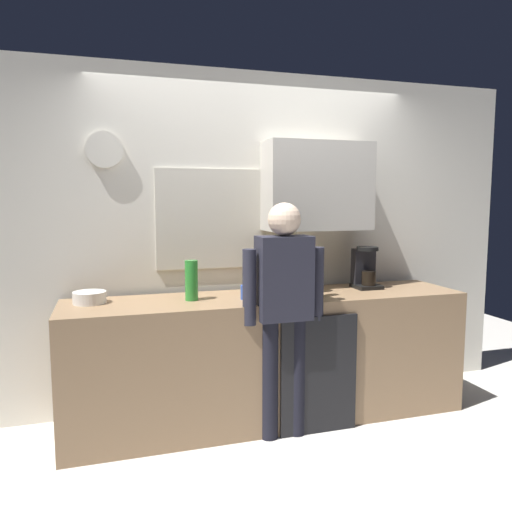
{
  "coord_description": "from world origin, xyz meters",
  "views": [
    {
      "loc": [
        -1.11,
        -3.03,
        1.62
      ],
      "look_at": [
        -0.12,
        0.25,
        1.22
      ],
      "focal_mm": 34.48,
      "sensor_mm": 36.0,
      "label": 1
    }
  ],
  "objects": [
    {
      "name": "ground_plane",
      "position": [
        0.0,
        0.0,
        0.0
      ],
      "size": [
        8.0,
        8.0,
        0.0
      ],
      "primitive_type": "plane",
      "color": "silver"
    },
    {
      "name": "kitchen_counter",
      "position": [
        0.0,
        0.3,
        0.46
      ],
      "size": [
        2.92,
        0.64,
        0.92
      ],
      "primitive_type": "cube",
      "color": "#937251",
      "rests_on": "ground_plane"
    },
    {
      "name": "dishwasher_panel",
      "position": [
        0.25,
        -0.03,
        0.41
      ],
      "size": [
        0.56,
        0.02,
        0.83
      ],
      "primitive_type": "cube",
      "color": "black",
      "rests_on": "ground_plane"
    },
    {
      "name": "back_wall_assembly",
      "position": [
        0.05,
        0.7,
        1.36
      ],
      "size": [
        4.52,
        0.42,
        2.6
      ],
      "color": "silver",
      "rests_on": "ground_plane"
    },
    {
      "name": "coffee_maker",
      "position": [
        0.83,
        0.4,
        1.07
      ],
      "size": [
        0.2,
        0.2,
        0.33
      ],
      "color": "black",
      "rests_on": "kitchen_counter"
    },
    {
      "name": "bottle_clear_soda",
      "position": [
        -0.57,
        0.31,
        1.06
      ],
      "size": [
        0.09,
        0.09,
        0.28
      ],
      "primitive_type": "cylinder",
      "color": "#2D8C33",
      "rests_on": "kitchen_counter"
    },
    {
      "name": "bottle_olive_oil",
      "position": [
        -0.15,
        0.08,
        1.05
      ],
      "size": [
        0.06,
        0.06,
        0.25
      ],
      "primitive_type": "cylinder",
      "color": "olive",
      "rests_on": "kitchen_counter"
    },
    {
      "name": "bottle_green_wine",
      "position": [
        0.32,
        0.17,
        1.07
      ],
      "size": [
        0.07,
        0.07,
        0.3
      ],
      "primitive_type": "cylinder",
      "color": "#195923",
      "rests_on": "kitchen_counter"
    },
    {
      "name": "cup_blue_mug",
      "position": [
        -0.19,
        0.24,
        0.97
      ],
      "size": [
        0.08,
        0.08,
        0.1
      ],
      "primitive_type": "cylinder",
      "color": "#3351B2",
      "rests_on": "kitchen_counter"
    },
    {
      "name": "mixing_bowl",
      "position": [
        -1.25,
        0.41,
        0.96
      ],
      "size": [
        0.22,
        0.22,
        0.08
      ],
      "primitive_type": "cylinder",
      "color": "white",
      "rests_on": "kitchen_counter"
    },
    {
      "name": "potted_plant",
      "position": [
        0.38,
        0.37,
        1.05
      ],
      "size": [
        0.15,
        0.15,
        0.23
      ],
      "color": "#9E5638",
      "rests_on": "kitchen_counter"
    },
    {
      "name": "person_at_sink",
      "position": [
        0.0,
        0.0,
        0.95
      ],
      "size": [
        0.57,
        0.22,
        1.6
      ],
      "rotation": [
        0.0,
        0.0,
        0.13
      ],
      "color": "black",
      "rests_on": "ground_plane"
    }
  ]
}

